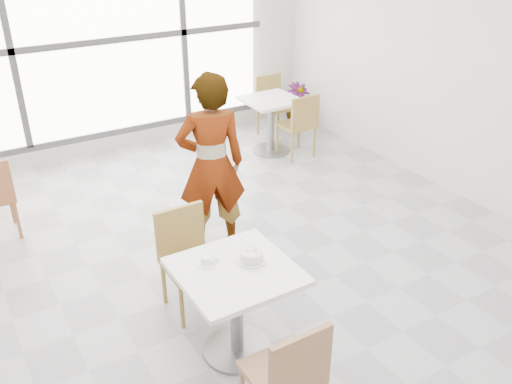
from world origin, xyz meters
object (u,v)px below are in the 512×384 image
person (211,165)px  bg_chair_right_far (272,101)px  bg_chair_right_near (300,122)px  chair_far (187,253)px  main_table (236,295)px  chair_near (289,372)px  bg_table_right (271,118)px  coffee_cup (207,261)px  plant_right (297,105)px  oatmeal_bowl (252,256)px

person → bg_chair_right_far: bearing=-117.4°
bg_chair_right_far → bg_chair_right_near: bearing=-99.3°
chair_far → person: person is taller
main_table → bg_chair_right_far: size_ratio=0.92×
chair_near → chair_far: 1.50m
person → main_table: bearing=85.0°
chair_near → bg_table_right: (2.37, 3.91, -0.01)m
coffee_cup → person: size_ratio=0.09×
chair_far → bg_table_right: size_ratio=1.16×
coffee_cup → person: bearing=61.5°
plant_right → oatmeal_bowl: bearing=-129.1°
person → bg_table_right: bearing=-119.9°
main_table → bg_table_right: bearing=53.7°
coffee_cup → bg_chair_right_near: size_ratio=0.18×
oatmeal_bowl → coffee_cup: bearing=155.6°
person → bg_chair_right_far: (2.13, 2.28, -0.38)m
chair_far → bg_table_right: (2.35, 2.41, -0.01)m
coffee_cup → plant_right: size_ratio=0.24×
chair_far → coffee_cup: bearing=-98.6°
bg_chair_right_far → oatmeal_bowl: bearing=-124.6°
chair_near → bg_table_right: 4.58m
person → chair_near: bearing=90.3°
bg_chair_right_near → bg_table_right: bearing=-59.9°
chair_near → coffee_cup: 0.99m
chair_near → bg_table_right: bearing=-121.2°
coffee_cup → bg_chair_right_near: bearing=44.4°
coffee_cup → bg_chair_right_far: 4.51m
plant_right → person: bearing=-138.3°
chair_near → person: (0.60, 2.18, 0.38)m
plant_right → bg_chair_right_near: bearing=-123.7°
person → bg_chair_right_far: 3.14m
coffee_cup → plant_right: 4.92m
coffee_cup → plant_right: coffee_cup is taller
chair_near → plant_right: chair_near is taller
chair_far → oatmeal_bowl: chair_far is taller
coffee_cup → bg_chair_right_far: bearing=51.4°
oatmeal_bowl → bg_table_right: (2.15, 3.10, -0.31)m
plant_right → coffee_cup: bearing=-132.7°
person → plant_right: bearing=-122.6°
bg_chair_right_near → plant_right: size_ratio=1.31×
main_table → coffee_cup: coffee_cup is taller
plant_right → chair_near: bearing=-125.6°
plant_right → bg_chair_right_far: bearing=-170.7°
bg_chair_right_near → chair_far: bearing=38.4°
plant_right → bg_table_right: bearing=-144.5°
chair_far → bg_chair_right_far: bearing=47.4°
coffee_cup → bg_table_right: bearing=50.6°
coffee_cup → bg_chair_right_near: 3.73m
coffee_cup → bg_table_right: size_ratio=0.21×
main_table → bg_chair_right_near: size_ratio=0.92×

